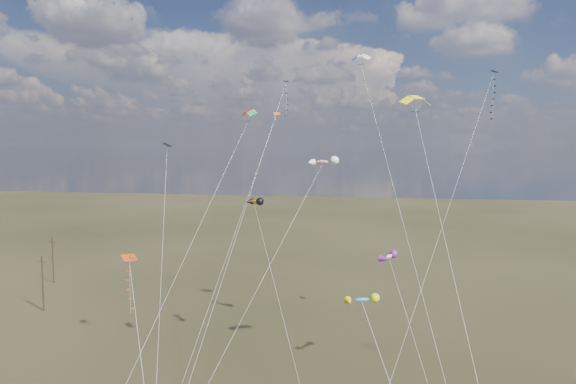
% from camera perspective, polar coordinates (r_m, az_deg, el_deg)
% --- Properties ---
extents(utility_pole_near, '(1.40, 0.20, 8.00)m').
position_cam_1_polar(utility_pole_near, '(82.92, -25.59, -9.13)').
color(utility_pole_near, black).
rests_on(utility_pole_near, ground).
extents(utility_pole_far, '(1.40, 0.20, 8.00)m').
position_cam_1_polar(utility_pole_far, '(98.57, -24.66, -6.85)').
color(utility_pole_far, black).
rests_on(utility_pole_far, ground).
extents(diamond_black_high, '(13.15, 19.75, 32.36)m').
position_cam_1_polar(diamond_black_high, '(61.57, 21.26, 8.27)').
color(diamond_black_high, black).
rests_on(diamond_black_high, ground).
extents(diamond_navy_tall, '(6.10, 24.69, 32.59)m').
position_cam_1_polar(diamond_navy_tall, '(68.11, -0.82, 8.51)').
color(diamond_navy_tall, '#0D0B48').
rests_on(diamond_navy_tall, ground).
extents(diamond_black_mid, '(4.15, 13.14, 24.18)m').
position_cam_1_polar(diamond_black_mid, '(51.04, -13.61, -2.48)').
color(diamond_black_mid, black).
rests_on(diamond_black_mid, ground).
extents(diamond_red_low, '(6.38, 8.43, 15.73)m').
position_cam_1_polar(diamond_red_low, '(40.82, -17.05, -10.69)').
color(diamond_red_low, '#BD350F').
rests_on(diamond_red_low, ground).
extents(diamond_orange_center, '(7.04, 17.55, 28.07)m').
position_cam_1_polar(diamond_orange_center, '(60.58, -4.04, 0.83)').
color(diamond_orange_center, '#D55314').
rests_on(diamond_orange_center, ground).
extents(parafoil_yellow, '(6.25, 26.16, 29.05)m').
position_cam_1_polar(parafoil_yellow, '(49.38, 14.07, 10.07)').
color(parafoil_yellow, '#FDF011').
rests_on(parafoil_yellow, ground).
extents(parafoil_blue_white, '(10.40, 26.25, 34.93)m').
position_cam_1_polar(parafoil_blue_white, '(62.43, 8.17, 14.53)').
color(parafoil_blue_white, blue).
rests_on(parafoil_blue_white, ground).
extents(parafoil_tricolor, '(10.69, 13.49, 27.77)m').
position_cam_1_polar(parafoil_tricolor, '(49.79, -4.55, 8.77)').
color(parafoil_tricolor, '#D7D90E').
rests_on(parafoil_tricolor, ground).
extents(novelty_orange_black, '(8.51, 11.52, 18.03)m').
position_cam_1_polar(novelty_orange_black, '(58.76, -3.76, -1.15)').
color(novelty_orange_black, '#E05C00').
rests_on(novelty_orange_black, ground).
extents(novelty_white_purple, '(5.27, 7.69, 13.15)m').
position_cam_1_polar(novelty_white_purple, '(53.54, 11.19, -7.08)').
color(novelty_white_purple, silver).
rests_on(novelty_white_purple, ground).
extents(novelty_redwhite_stripe, '(11.63, 17.31, 22.58)m').
position_cam_1_polar(novelty_redwhite_stripe, '(61.85, 3.81, 3.29)').
color(novelty_redwhite_stripe, red).
rests_on(novelty_redwhite_stripe, ground).
extents(novelty_blue_yellow, '(6.75, 7.52, 13.70)m').
position_cam_1_polar(novelty_blue_yellow, '(36.53, 8.29, -11.94)').
color(novelty_blue_yellow, blue).
rests_on(novelty_blue_yellow, ground).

